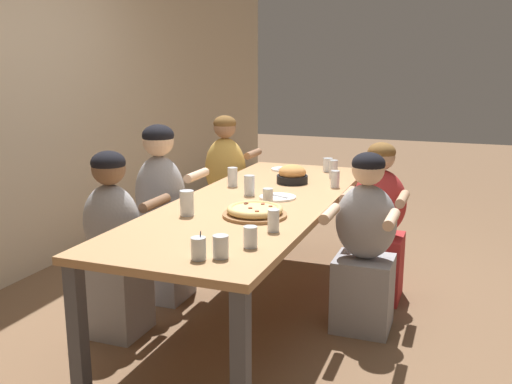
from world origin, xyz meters
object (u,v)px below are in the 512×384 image
at_px(diner_near_midright, 378,229).
at_px(diner_far_midleft, 114,252).
at_px(drinking_glass_i, 273,221).
at_px(diner_far_center, 161,219).
at_px(drinking_glass_j, 233,178).
at_px(drinking_glass_b, 328,166).
at_px(drinking_glass_c, 187,203).
at_px(drinking_glass_e, 335,180).
at_px(diner_near_center, 365,251).
at_px(drinking_glass_h, 221,248).
at_px(empty_plate_a, 278,197).
at_px(cocktail_glass_blue, 199,249).
at_px(drinking_glass_d, 249,187).
at_px(skillet_bowl, 292,175).
at_px(pizza_board_main, 255,211).
at_px(drinking_glass_g, 250,237).
at_px(diner_far_right, 226,190).
at_px(empty_plate_b, 284,169).
at_px(drinking_glass_f, 333,170).
at_px(drinking_glass_a, 268,198).

height_order(diner_near_midright, diner_far_midleft, diner_far_midleft).
height_order(drinking_glass_i, diner_far_center, diner_far_center).
bearing_deg(drinking_glass_j, drinking_glass_b, -32.12).
distance_m(drinking_glass_c, diner_far_center, 0.72).
height_order(drinking_glass_b, drinking_glass_e, drinking_glass_e).
distance_m(drinking_glass_c, diner_near_center, 1.09).
xyz_separation_m(drinking_glass_h, diner_near_center, (1.08, -0.45, -0.30)).
distance_m(empty_plate_a, diner_near_midright, 0.76).
xyz_separation_m(cocktail_glass_blue, drinking_glass_d, (1.22, 0.24, 0.01)).
bearing_deg(skillet_bowl, diner_near_center, -131.81).
height_order(pizza_board_main, diner_far_midleft, diner_far_midleft).
height_order(diner_near_center, diner_far_center, diner_far_center).
bearing_deg(drinking_glass_g, cocktail_glass_blue, 147.08).
height_order(pizza_board_main, cocktail_glass_blue, cocktail_glass_blue).
distance_m(drinking_glass_g, diner_far_right, 2.24).
height_order(drinking_glass_c, diner_near_center, diner_near_center).
bearing_deg(empty_plate_b, drinking_glass_b, -80.31).
xyz_separation_m(drinking_glass_i, diner_far_right, (1.70, 1.01, -0.28)).
relative_size(cocktail_glass_blue, drinking_glass_g, 1.24).
distance_m(drinking_glass_b, diner_near_midright, 0.82).
bearing_deg(drinking_glass_b, drinking_glass_c, 164.98).
distance_m(drinking_glass_b, diner_far_center, 1.41).
bearing_deg(empty_plate_b, cocktail_glass_blue, -171.86).
xyz_separation_m(drinking_glass_i, drinking_glass_j, (0.93, 0.62, 0.00)).
relative_size(pizza_board_main, drinking_glass_g, 3.58).
distance_m(cocktail_glass_blue, drinking_glass_h, 0.10).
bearing_deg(pizza_board_main, drinking_glass_b, -2.36).
relative_size(empty_plate_a, diner_far_midleft, 0.21).
height_order(empty_plate_b, drinking_glass_f, drinking_glass_f).
height_order(drinking_glass_h, diner_far_midleft, diner_far_midleft).
height_order(empty_plate_b, drinking_glass_c, drinking_glass_c).
height_order(drinking_glass_f, diner_near_midright, diner_near_midright).
height_order(empty_plate_a, drinking_glass_h, drinking_glass_h).
bearing_deg(diner_near_midright, drinking_glass_b, -49.49).
relative_size(cocktail_glass_blue, drinking_glass_i, 1.09).
bearing_deg(drinking_glass_i, drinking_glass_g, 176.63).
bearing_deg(empty_plate_a, empty_plate_b, 15.74).
bearing_deg(drinking_glass_h, diner_near_center, -22.56).
relative_size(drinking_glass_i, diner_far_center, 0.10).
bearing_deg(drinking_glass_j, drinking_glass_a, -136.03).
height_order(drinking_glass_g, diner_far_midleft, diner_far_midleft).
height_order(cocktail_glass_blue, drinking_glass_b, cocktail_glass_blue).
xyz_separation_m(drinking_glass_a, diner_near_center, (0.12, -0.57, -0.30)).
bearing_deg(skillet_bowl, drinking_glass_a, -175.41).
distance_m(empty_plate_a, empty_plate_b, 0.98).
relative_size(drinking_glass_f, drinking_glass_i, 1.18).
bearing_deg(diner_far_center, drinking_glass_e, 26.19).
xyz_separation_m(pizza_board_main, diner_far_midleft, (-0.18, 0.82, -0.28)).
bearing_deg(diner_far_right, drinking_glass_b, -0.15).
height_order(diner_far_midleft, diner_near_center, diner_far_midleft).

